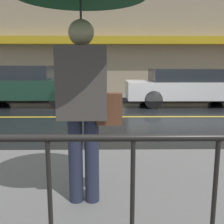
# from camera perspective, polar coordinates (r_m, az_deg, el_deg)

# --- Properties ---
(ground_plane) EXTENTS (80.00, 80.00, 0.00)m
(ground_plane) POSITION_cam_1_polar(r_m,az_deg,el_deg) (7.68, 9.49, -1.03)
(ground_plane) COLOR black
(sidewalk_far) EXTENTS (28.00, 2.03, 0.13)m
(sidewalk_far) POSITION_cam_1_polar(r_m,az_deg,el_deg) (11.95, 5.82, 3.39)
(sidewalk_far) COLOR #60605E
(sidewalk_far) RESTS_ON ground_plane
(lane_marking) EXTENTS (25.20, 0.12, 0.01)m
(lane_marking) POSITION_cam_1_polar(r_m,az_deg,el_deg) (7.67, 9.49, -1.00)
(lane_marking) COLOR gold
(lane_marking) RESTS_ON ground_plane
(building_storefront) EXTENTS (28.00, 0.85, 6.03)m
(building_storefront) POSITION_cam_1_polar(r_m,az_deg,el_deg) (13.09, 5.47, 16.82)
(building_storefront) COLOR gray
(building_storefront) RESTS_ON ground_plane
(pedestrian) EXTENTS (1.18, 1.18, 2.19)m
(pedestrian) POSITION_cam_1_polar(r_m,az_deg,el_deg) (2.49, -6.70, 20.15)
(pedestrian) COLOR #23283D
(pedestrian) RESTS_ON sidewalk_near
(car_dark_green) EXTENTS (4.16, 1.73, 1.45)m
(car_dark_green) POSITION_cam_1_polar(r_m,az_deg,el_deg) (10.15, -18.25, 5.59)
(car_dark_green) COLOR #193828
(car_dark_green) RESTS_ON ground_plane
(car_white) EXTENTS (4.55, 1.78, 1.34)m
(car_white) POSITION_cam_1_polar(r_m,az_deg,el_deg) (10.11, 15.96, 5.38)
(car_white) COLOR silver
(car_white) RESTS_ON ground_plane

